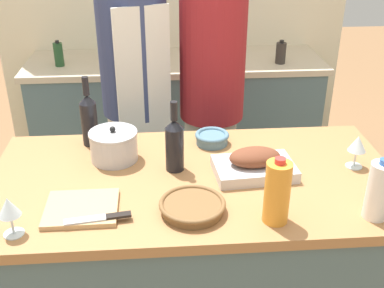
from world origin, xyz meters
TOP-DOWN VIEW (x-y plane):
  - kitchen_island at (0.00, 0.00)m, footprint 1.58×0.82m
  - back_counter at (0.00, 1.60)m, footprint 2.02×0.60m
  - roasting_pan at (0.23, 0.01)m, footprint 0.32×0.22m
  - wicker_basket at (-0.03, -0.23)m, footprint 0.23×0.23m
  - cutting_board at (-0.40, -0.19)m, footprint 0.25×0.22m
  - stock_pot at (-0.31, 0.17)m, footprint 0.20×0.20m
  - mixing_bowl at (0.10, 0.27)m, footprint 0.15×0.15m
  - juice_jug at (0.24, -0.30)m, footprint 0.09×0.09m
  - milk_jug at (0.58, -0.30)m, footprint 0.08×0.08m
  - wine_bottle_green at (-0.43, 0.31)m, footprint 0.07×0.07m
  - wine_bottle_dark at (-0.07, 0.07)m, footprint 0.07×0.07m
  - wine_glass_left at (-0.60, -0.31)m, footprint 0.07×0.07m
  - wine_glass_right at (0.64, 0.03)m, footprint 0.07×0.07m
  - knife_chef at (-0.33, -0.27)m, footprint 0.22×0.06m
  - stand_mixer at (-0.30, 1.51)m, footprint 0.18×0.14m
  - condiment_bottle_tall at (0.35, 1.68)m, footprint 0.05×0.05m
  - condiment_bottle_short at (-0.77, 1.53)m, footprint 0.06×0.06m
  - condiment_bottle_extra at (0.69, 1.47)m, footprint 0.07×0.07m
  - person_cook_aproned at (-0.25, 0.86)m, footprint 0.37×0.39m
  - person_cook_guest at (0.16, 0.84)m, footprint 0.34×0.34m

SIDE VIEW (x-z plane):
  - back_counter at x=0.00m, z-range 0.00..0.89m
  - kitchen_island at x=0.00m, z-range 0.00..0.92m
  - person_cook_guest at x=0.16m, z-range 0.09..1.77m
  - cutting_board at x=-0.40m, z-range 0.92..0.94m
  - knife_chef at x=-0.33m, z-range 0.94..0.95m
  - wicker_basket at x=-0.03m, z-range 0.92..0.97m
  - mixing_bowl at x=0.10m, z-range 0.93..0.98m
  - condiment_bottle_tall at x=0.35m, z-range 0.88..1.03m
  - condiment_bottle_extra at x=0.69m, z-range 0.88..1.04m
  - person_cook_aproned at x=-0.25m, z-range 0.09..1.84m
  - roasting_pan at x=0.23m, z-range 0.91..1.02m
  - condiment_bottle_short at x=-0.77m, z-range 0.88..1.05m
  - stock_pot at x=-0.31m, z-range 0.91..1.06m
  - wine_glass_right at x=0.64m, z-range 0.95..1.09m
  - wine_glass_left at x=-0.60m, z-range 0.95..1.09m
  - milk_jug at x=0.58m, z-range 0.92..1.14m
  - stand_mixer at x=-0.30m, z-range 0.86..1.20m
  - juice_jug at x=0.24m, z-range 0.92..1.15m
  - wine_bottle_dark at x=-0.07m, z-range 0.89..1.18m
  - wine_bottle_green at x=-0.43m, z-range 0.89..1.20m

